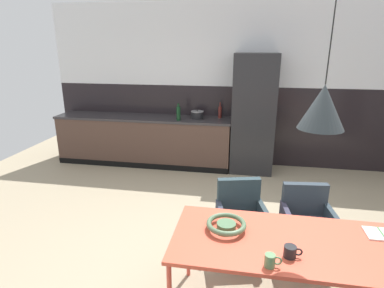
# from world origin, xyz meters

# --- Properties ---
(ground_plane) EXTENTS (9.03, 9.03, 0.00)m
(ground_plane) POSITION_xyz_m (0.00, 0.00, 0.00)
(ground_plane) COLOR tan
(back_wall_splashback_dark) EXTENTS (6.95, 0.12, 1.45)m
(back_wall_splashback_dark) POSITION_xyz_m (0.00, 2.91, 0.72)
(back_wall_splashback_dark) COLOR black
(back_wall_splashback_dark) RESTS_ON ground
(back_wall_panel_upper) EXTENTS (6.95, 0.12, 1.45)m
(back_wall_panel_upper) POSITION_xyz_m (0.00, 2.91, 2.17)
(back_wall_panel_upper) COLOR white
(back_wall_panel_upper) RESTS_ON back_wall_splashback_dark
(kitchen_counter) EXTENTS (3.24, 0.63, 0.90)m
(kitchen_counter) POSITION_xyz_m (-1.72, 2.55, 0.45)
(kitchen_counter) COLOR #4D372D
(kitchen_counter) RESTS_ON ground
(refrigerator_column) EXTENTS (0.72, 0.60, 2.03)m
(refrigerator_column) POSITION_xyz_m (0.27, 2.55, 1.02)
(refrigerator_column) COLOR #232326
(refrigerator_column) RESTS_ON ground
(dining_table) EXTENTS (1.99, 0.80, 0.73)m
(dining_table) POSITION_xyz_m (0.64, -0.70, 0.69)
(dining_table) COLOR #DC4F37
(dining_table) RESTS_ON ground
(armchair_facing_counter) EXTENTS (0.53, 0.52, 0.79)m
(armchair_facing_counter) POSITION_xyz_m (0.81, 0.16, 0.51)
(armchair_facing_counter) COLOR #303643
(armchair_facing_counter) RESTS_ON ground
(armchair_by_stool) EXTENTS (0.58, 0.57, 0.80)m
(armchair_by_stool) POSITION_xyz_m (0.15, 0.14, 0.50)
(armchair_by_stool) COLOR #303643
(armchair_by_stool) RESTS_ON ground
(fruit_bowl) EXTENTS (0.32, 0.32, 0.07)m
(fruit_bowl) POSITION_xyz_m (0.05, -0.62, 0.78)
(fruit_bowl) COLOR #4C704C
(fruit_bowl) RESTS_ON dining_table
(open_book) EXTENTS (0.24, 0.19, 0.02)m
(open_book) POSITION_xyz_m (1.25, -0.48, 0.74)
(open_book) COLOR white
(open_book) RESTS_ON dining_table
(mug_tall_blue) EXTENTS (0.12, 0.07, 0.09)m
(mug_tall_blue) POSITION_xyz_m (0.37, -1.01, 0.78)
(mug_tall_blue) COLOR #5B8456
(mug_tall_blue) RESTS_ON dining_table
(mug_glass_clear) EXTENTS (0.13, 0.09, 0.08)m
(mug_glass_clear) POSITION_xyz_m (0.51, -0.88, 0.77)
(mug_glass_clear) COLOR black
(mug_glass_clear) RESTS_ON dining_table
(cooking_pot) EXTENTS (0.23, 0.23, 0.16)m
(cooking_pot) POSITION_xyz_m (-0.71, 2.58, 0.97)
(cooking_pot) COLOR black
(cooking_pot) RESTS_ON kitchen_counter
(bottle_spice_small) EXTENTS (0.07, 0.07, 0.29)m
(bottle_spice_small) POSITION_xyz_m (-1.01, 2.38, 1.03)
(bottle_spice_small) COLOR #0F3319
(bottle_spice_small) RESTS_ON kitchen_counter
(bottle_oil_tall) EXTENTS (0.06, 0.06, 0.28)m
(bottle_oil_tall) POSITION_xyz_m (-0.32, 2.69, 1.01)
(bottle_oil_tall) COLOR maroon
(bottle_oil_tall) RESTS_ON kitchen_counter
(pendant_lamp_over_table_near) EXTENTS (0.30, 0.30, 1.22)m
(pendant_lamp_over_table_near) POSITION_xyz_m (0.64, -0.73, 1.77)
(pendant_lamp_over_table_near) COLOR black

